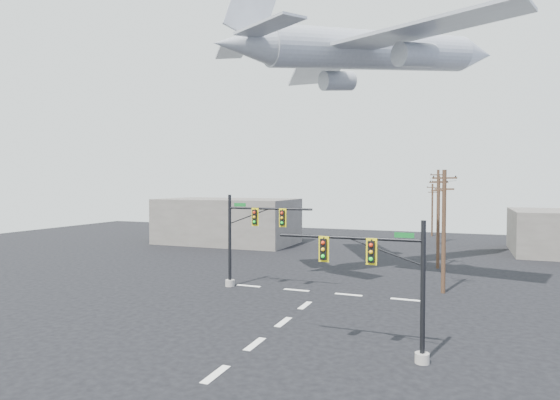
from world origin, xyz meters
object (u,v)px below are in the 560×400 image
at_px(signal_mast_near, 388,283).
at_px(utility_pole_b, 438,220).
at_px(utility_pole_a, 444,229).
at_px(airliner, 375,51).
at_px(utility_pole_d, 432,209).
at_px(utility_pole_c, 438,205).
at_px(signal_mast_far, 246,238).

distance_m(signal_mast_near, utility_pole_b, 25.06).
distance_m(utility_pole_a, airliner, 15.87).
bearing_deg(airliner, utility_pole_b, 5.29).
bearing_deg(utility_pole_b, utility_pole_a, -70.36).
bearing_deg(signal_mast_near, airliner, 102.08).
xyz_separation_m(utility_pole_d, airliner, (-2.68, -35.45, 14.92)).
bearing_deg(utility_pole_d, airliner, -107.03).
height_order(utility_pole_b, utility_pole_d, utility_pole_b).
bearing_deg(utility_pole_c, airliner, -112.86).
height_order(utility_pole_a, utility_pole_d, utility_pole_a).
bearing_deg(signal_mast_far, signal_mast_near, -41.39).
relative_size(utility_pole_a, utility_pole_c, 0.92).
relative_size(utility_pole_c, airliner, 0.40).
distance_m(utility_pole_b, airliner, 16.82).
relative_size(signal_mast_far, utility_pole_b, 0.82).
bearing_deg(signal_mast_far, utility_pole_b, 46.66).
bearing_deg(utility_pole_a, airliner, 165.91).
height_order(utility_pole_c, airliner, airliner).
relative_size(signal_mast_far, utility_pole_d, 0.89).
bearing_deg(utility_pole_a, utility_pole_d, 111.69).
distance_m(signal_mast_far, utility_pole_c, 35.09).
relative_size(utility_pole_d, airliner, 0.32).
xyz_separation_m(signal_mast_near, utility_pole_a, (1.87, 14.61, 1.25)).
distance_m(signal_mast_far, utility_pole_a, 14.72).
bearing_deg(signal_mast_near, utility_pole_a, 82.73).
bearing_deg(utility_pole_d, signal_mast_far, -117.36).
relative_size(signal_mast_near, utility_pole_d, 0.89).
distance_m(signal_mast_far, airliner, 18.89).
relative_size(utility_pole_c, utility_pole_d, 1.23).
bearing_deg(airliner, signal_mast_near, -127.47).
xyz_separation_m(utility_pole_a, utility_pole_d, (-3.06, 38.94, -0.53)).
relative_size(signal_mast_near, utility_pole_b, 0.81).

